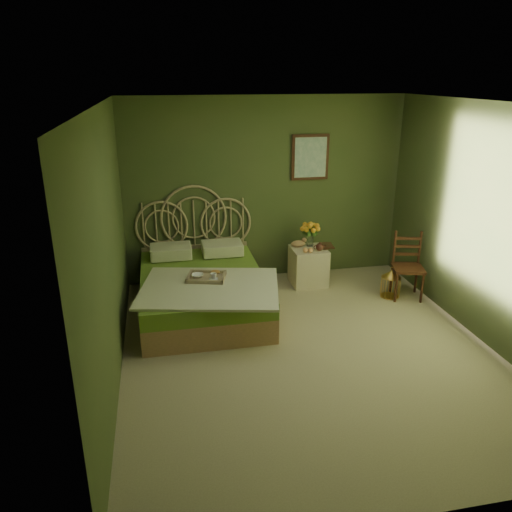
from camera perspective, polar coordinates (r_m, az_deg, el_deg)
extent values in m
plane|color=tan|center=(5.61, 6.02, -10.68)|extent=(4.50, 4.50, 0.00)
plane|color=silver|center=(4.83, 7.18, 16.87)|extent=(4.50, 4.50, 0.00)
plane|color=#4D562D|center=(7.17, 1.12, 7.54)|extent=(4.00, 0.00, 4.00)
plane|color=#4D562D|center=(4.87, -16.52, 0.55)|extent=(0.00, 4.50, 4.50)
plane|color=#4D562D|center=(5.98, 25.19, 3.03)|extent=(0.00, 4.50, 4.50)
cube|color=#31190D|center=(7.22, 6.21, 11.16)|extent=(0.54, 0.03, 0.64)
cube|color=silver|center=(7.20, 6.25, 11.13)|extent=(0.46, 0.01, 0.56)
cube|color=tan|center=(6.40, -6.09, -5.07)|extent=(1.51, 2.01, 0.30)
cube|color=olive|center=(6.30, -6.17, -3.00)|extent=(1.51, 2.01, 0.20)
cube|color=#EEE3C9|center=(5.84, -5.31, -3.64)|extent=(1.80, 1.51, 0.03)
cube|color=#EEE3C9|center=(6.87, -9.71, 0.52)|extent=(0.55, 0.40, 0.16)
cube|color=#EEE3C9|center=(6.91, -3.89, 0.91)|extent=(0.55, 0.40, 0.16)
cube|color=tan|center=(6.07, -5.70, -2.67)|extent=(0.53, 0.45, 0.04)
ellipsoid|color=#B77A38|center=(6.14, -4.69, -1.84)|extent=(0.12, 0.07, 0.05)
cube|color=#EFE2C3|center=(7.19, 6.00, -1.16)|extent=(0.48, 0.48, 0.53)
cylinder|color=silver|center=(7.19, 6.20, 1.85)|extent=(0.10, 0.10, 0.18)
ellipsoid|color=tan|center=(7.13, 4.82, 1.41)|extent=(0.21, 0.11, 0.10)
sphere|color=#F8A460|center=(6.93, 5.67, 0.68)|extent=(0.07, 0.07, 0.07)
sphere|color=#F8A460|center=(6.93, 6.25, 0.66)|extent=(0.07, 0.07, 0.07)
cube|color=#31190D|center=(6.96, 16.98, -1.34)|extent=(0.48, 0.48, 0.04)
cylinder|color=#31190D|center=(6.82, 16.20, -3.59)|extent=(0.03, 0.03, 0.42)
cylinder|color=#31190D|center=(6.98, 18.66, -3.33)|extent=(0.03, 0.03, 0.42)
cylinder|color=#31190D|center=(7.10, 14.99, -2.54)|extent=(0.03, 0.03, 0.42)
cylinder|color=#31190D|center=(7.25, 17.38, -2.31)|extent=(0.03, 0.03, 0.42)
cube|color=#31190D|center=(7.02, 16.55, 0.92)|extent=(0.33, 0.12, 0.47)
cylinder|color=gold|center=(7.07, 15.00, -4.43)|extent=(0.25, 0.25, 0.01)
cylinder|color=gold|center=(7.02, 15.10, -3.41)|extent=(0.25, 0.25, 0.28)
cone|color=gold|center=(6.95, 15.24, -1.96)|extent=(0.25, 0.25, 0.10)
imported|color=#381E0F|center=(7.16, 7.41, 1.07)|extent=(0.20, 0.25, 0.02)
imported|color=#472819|center=(7.16, 7.41, 1.22)|extent=(0.20, 0.25, 0.02)
imported|color=white|center=(6.09, -6.69, -2.23)|extent=(0.17, 0.17, 0.04)
imported|color=white|center=(6.00, -4.90, -2.33)|extent=(0.09, 0.09, 0.07)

